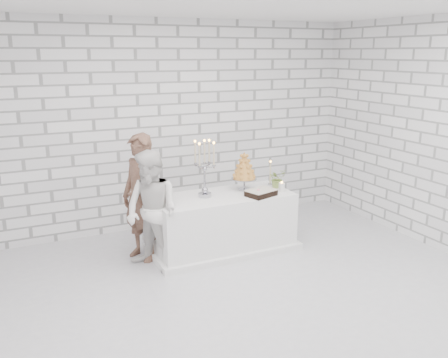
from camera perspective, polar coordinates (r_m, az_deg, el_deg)
ground at (r=5.30m, az=1.65°, el=-13.85°), size 6.00×5.00×0.01m
wall_back at (r=7.04m, az=-7.59°, el=6.16°), size 6.00×0.01×3.00m
cake_table at (r=6.35m, az=-0.14°, el=-5.16°), size 1.80×0.80×0.75m
groom at (r=6.04m, az=-9.75°, el=-2.18°), size 0.61×0.69×1.60m
bride at (r=5.73m, az=-8.49°, el=-3.84°), size 0.82×0.88×1.45m
candelabra at (r=6.07m, az=-2.30°, el=1.26°), size 0.33×0.33×0.74m
croquembouche at (r=6.39m, az=2.39°, el=0.94°), size 0.40×0.40×0.52m
chocolate_cake at (r=6.20m, az=4.39°, el=-1.63°), size 0.42×0.35×0.08m
pillar_candle at (r=6.41m, az=6.82°, el=-0.98°), size 0.08×0.08×0.12m
extra_taper at (r=6.70m, az=5.48°, el=0.65°), size 0.06×0.06×0.32m
flowers at (r=6.59m, az=6.29°, el=0.08°), size 0.25×0.23×0.26m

